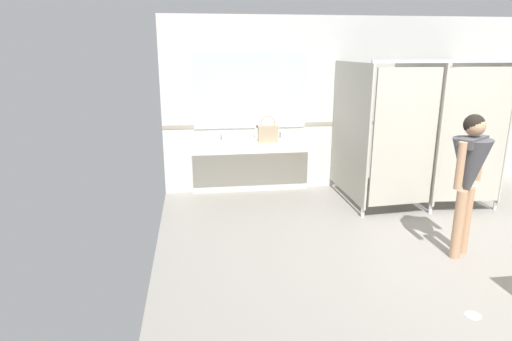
# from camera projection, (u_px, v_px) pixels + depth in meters

# --- Properties ---
(ground_plane) EXTENTS (6.95, 6.62, 0.10)m
(ground_plane) POSITION_uv_depth(u_px,v_px,m) (489.00, 273.00, 4.54)
(ground_plane) COLOR gray
(wall_back) EXTENTS (6.95, 0.12, 2.70)m
(wall_back) POSITION_uv_depth(u_px,v_px,m) (379.00, 104.00, 7.09)
(wall_back) COLOR silver
(wall_back) RESTS_ON ground_plane
(wall_back_tile_band) EXTENTS (6.95, 0.01, 0.06)m
(wall_back_tile_band) POSITION_uv_depth(u_px,v_px,m) (379.00, 122.00, 7.11)
(wall_back_tile_band) COLOR #9E937F
(wall_back_tile_band) RESTS_ON wall_back
(vanity_counter) EXTENTS (1.84, 0.55, 0.98)m
(vanity_counter) POSITION_uv_depth(u_px,v_px,m) (252.00, 154.00, 6.74)
(vanity_counter) COLOR silver
(vanity_counter) RESTS_ON ground_plane
(mirror_panel) EXTENTS (1.74, 0.02, 1.16)m
(mirror_panel) POSITION_uv_depth(u_px,v_px,m) (250.00, 90.00, 6.67)
(mirror_panel) COLOR silver
(mirror_panel) RESTS_ON wall_back
(bathroom_stalls) EXTENTS (2.03, 1.50, 2.08)m
(bathroom_stalls) POSITION_uv_depth(u_px,v_px,m) (421.00, 130.00, 6.22)
(bathroom_stalls) COLOR #B2AD9E
(bathroom_stalls) RESTS_ON ground_plane
(person_standing) EXTENTS (0.56, 0.56, 1.57)m
(person_standing) POSITION_uv_depth(u_px,v_px,m) (469.00, 170.00, 4.57)
(person_standing) COLOR tan
(person_standing) RESTS_ON ground_plane
(handbag) EXTENTS (0.29, 0.13, 0.40)m
(handbag) POSITION_uv_depth(u_px,v_px,m) (268.00, 133.00, 6.46)
(handbag) COLOR tan
(handbag) RESTS_ON vanity_counter
(soap_dispenser) EXTENTS (0.07, 0.07, 0.21)m
(soap_dispenser) POSITION_uv_depth(u_px,v_px,m) (257.00, 133.00, 6.74)
(soap_dispenser) COLOR white
(soap_dispenser) RESTS_ON vanity_counter
(paper_cup) EXTENTS (0.07, 0.07, 0.11)m
(paper_cup) POSITION_uv_depth(u_px,v_px,m) (212.00, 139.00, 6.43)
(paper_cup) COLOR white
(paper_cup) RESTS_ON vanity_counter
(floor_drain_cover) EXTENTS (0.14, 0.14, 0.01)m
(floor_drain_cover) POSITION_uv_depth(u_px,v_px,m) (473.00, 315.00, 3.73)
(floor_drain_cover) COLOR #B7BABF
(floor_drain_cover) RESTS_ON ground_plane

